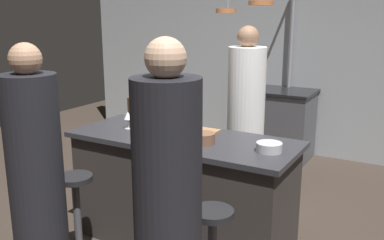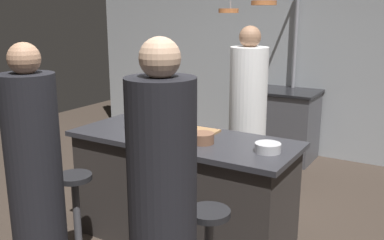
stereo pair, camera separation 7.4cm
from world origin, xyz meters
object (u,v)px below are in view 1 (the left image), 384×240
at_px(stove_range, 281,124).
at_px(wine_glass_by_chef, 128,116).
at_px(chef, 246,121).
at_px(guest_left, 37,182).
at_px(guest_right, 168,214).
at_px(cutting_board, 197,131).
at_px(wine_bottle_rose, 160,114).
at_px(potted_plant, 114,144).
at_px(mixing_bowl_steel, 269,147).
at_px(wine_bottle_green, 170,130).
at_px(mixing_bowl_ceramic, 160,131).
at_px(pepper_mill, 130,110).
at_px(bar_stool_left, 77,214).
at_px(wine_bottle_white, 141,125).
at_px(wine_glass_near_left_guest, 146,118).
at_px(mixing_bowl_wooden, 203,138).

distance_m(stove_range, wine_glass_by_chef, 2.59).
distance_m(chef, guest_left, 2.14).
relative_size(guest_left, guest_right, 0.96).
distance_m(guest_right, wine_glass_by_chef, 1.43).
distance_m(cutting_board, wine_bottle_rose, 0.35).
bearing_deg(potted_plant, chef, -1.43).
height_order(wine_bottle_rose, mixing_bowl_steel, wine_bottle_rose).
xyz_separation_m(wine_bottle_green, mixing_bowl_ceramic, (-0.22, 0.20, -0.09)).
height_order(guest_right, wine_bottle_green, guest_right).
relative_size(wine_glass_by_chef, mixing_bowl_ceramic, 0.76).
bearing_deg(potted_plant, stove_range, 39.51).
relative_size(guest_right, cutting_board, 5.39).
xyz_separation_m(chef, wine_glass_by_chef, (-0.60, -1.08, 0.21)).
bearing_deg(pepper_mill, chef, 49.68).
relative_size(bar_stool_left, wine_bottle_white, 2.24).
bearing_deg(cutting_board, stove_range, 90.96).
xyz_separation_m(guest_right, wine_glass_near_left_guest, (-0.85, 0.99, 0.20)).
xyz_separation_m(bar_stool_left, cutting_board, (0.59, 0.79, 0.53)).
bearing_deg(cutting_board, wine_bottle_green, -89.65).
xyz_separation_m(chef, guest_left, (-0.60, -2.05, -0.03)).
bearing_deg(mixing_bowl_wooden, wine_glass_by_chef, 175.99).
relative_size(cutting_board, wine_glass_near_left_guest, 2.19).
height_order(wine_bottle_white, mixing_bowl_wooden, wine_bottle_white).
distance_m(guest_right, potted_plant, 3.04).
height_order(mixing_bowl_wooden, mixing_bowl_ceramic, mixing_bowl_wooden).
xyz_separation_m(mixing_bowl_wooden, mixing_bowl_ceramic, (-0.40, 0.03, -0.01)).
bearing_deg(mixing_bowl_steel, mixing_bowl_ceramic, -178.44).
xyz_separation_m(guest_left, wine_bottle_white, (0.28, 0.76, 0.24)).
bearing_deg(wine_bottle_white, pepper_mill, 135.09).
relative_size(potted_plant, cutting_board, 1.62).
bearing_deg(pepper_mill, mixing_bowl_ceramic, -26.82).
bearing_deg(stove_range, wine_glass_by_chef, -101.68).
bearing_deg(stove_range, bar_stool_left, -100.14).
xyz_separation_m(pepper_mill, mixing_bowl_wooden, (0.87, -0.27, -0.07)).
bearing_deg(stove_range, chef, -86.46).
height_order(guest_left, cutting_board, guest_left).
xyz_separation_m(guest_right, pepper_mill, (-1.16, 1.19, 0.20)).
xyz_separation_m(chef, bar_stool_left, (-0.63, -1.68, -0.42)).
height_order(guest_right, cutting_board, guest_right).
bearing_deg(wine_bottle_white, wine_glass_by_chef, 143.80).
xyz_separation_m(stove_range, mixing_bowl_ceramic, (-0.18, -2.50, 0.48)).
xyz_separation_m(stove_range, wine_bottle_white, (-0.23, -2.68, 0.57)).
relative_size(wine_bottle_white, wine_glass_by_chef, 2.08).
height_order(bar_stool_left, wine_glass_by_chef, wine_glass_by_chef).
xyz_separation_m(guest_left, wine_glass_by_chef, (0.00, 0.97, 0.23)).
distance_m(wine_bottle_rose, mixing_bowl_wooden, 0.55).
height_order(wine_bottle_green, wine_glass_near_left_guest, wine_bottle_green).
height_order(wine_glass_by_chef, mixing_bowl_wooden, wine_glass_by_chef).
bearing_deg(guest_right, wine_bottle_green, 121.75).
bearing_deg(mixing_bowl_wooden, guest_right, -72.87).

